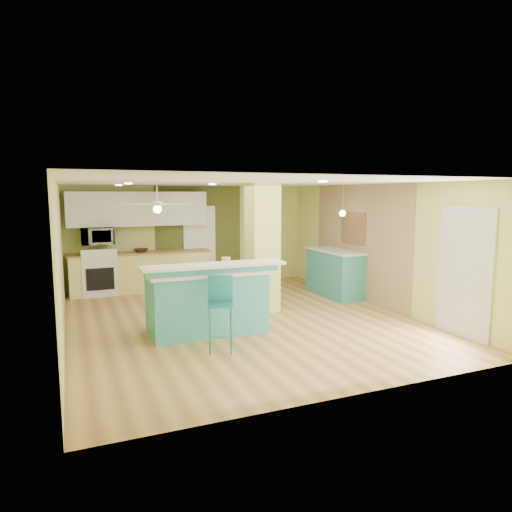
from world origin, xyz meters
The scene contains 23 objects.
floor centered at (0.00, 0.00, -0.01)m, with size 6.00×7.00×0.01m, color #9F6B37.
ceiling centered at (0.00, 0.00, 2.50)m, with size 6.00×7.00×0.01m, color white.
wall_back centered at (0.00, 3.50, 1.25)m, with size 6.00×0.01×2.50m, color #CACF6F.
wall_front centered at (0.00, -3.50, 1.25)m, with size 6.00×0.01×2.50m, color #CACF6F.
wall_left centered at (-3.00, 0.00, 1.25)m, with size 0.01×7.00×2.50m, color #CACF6F.
wall_right centered at (3.00, 0.00, 1.25)m, with size 0.01×7.00×2.50m, color #CACF6F.
wood_panel centered at (2.99, 0.60, 1.25)m, with size 0.02×3.40×2.50m, color #8E7151.
olive_accent centered at (0.20, 3.49, 1.25)m, with size 2.20×0.02×2.50m, color #4A5220.
interior_door centered at (0.20, 3.46, 1.00)m, with size 0.82×0.05×2.00m, color white.
french_door centered at (2.97, -2.30, 1.05)m, with size 0.04×1.08×2.10m, color silver.
column centered at (0.65, 0.50, 1.25)m, with size 0.55×0.55×2.50m, color #CCCF60.
kitchen_run centered at (-1.30, 3.20, 0.47)m, with size 3.25×0.63×0.94m.
stove centered at (-2.25, 3.19, 0.46)m, with size 0.76×0.66×1.08m.
upper_cabinets centered at (-1.30, 3.32, 1.95)m, with size 3.20×0.34×0.80m, color white.
microwave centered at (-2.25, 3.20, 1.35)m, with size 0.70×0.48×0.39m, color white.
ceiling_fan centered at (-1.10, 2.00, 2.08)m, with size 1.41×1.41×0.61m.
pendant_lamp centered at (2.65, 0.75, 1.88)m, with size 0.14×0.14×0.69m.
wall_decor centered at (2.96, 0.80, 1.55)m, with size 0.03×0.90×0.70m, color brown.
peninsula centered at (-0.78, -0.50, 0.56)m, with size 2.28×1.21×1.21m.
bar_stool centered at (-0.85, -1.44, 0.74)m, with size 0.46×0.46×1.11m.
side_counter centered at (2.70, 1.06, 0.53)m, with size 0.69×1.63×1.05m.
fruit_bowl centered at (-1.30, 3.19, 0.98)m, with size 0.33×0.33×0.08m, color #321D14.
canister centered at (-0.42, -0.42, 1.14)m, with size 0.15×0.15×0.18m, color gold.
Camera 1 is at (-2.87, -7.66, 2.29)m, focal length 32.00 mm.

